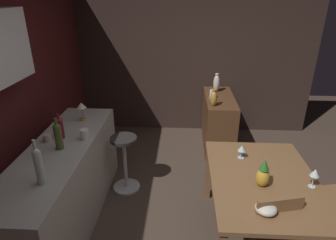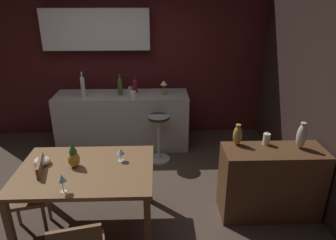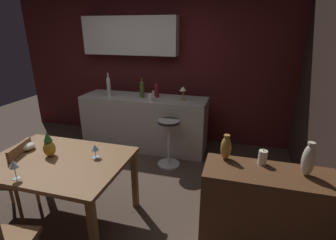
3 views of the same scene
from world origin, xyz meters
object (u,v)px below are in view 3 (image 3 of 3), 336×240
Objects in this scene: wine_bottle_clear at (109,86)px; cup_white at (151,98)px; vase_brass at (226,148)px; pineapple_centerpiece at (49,146)px; counter_lamp at (183,90)px; wine_glass_right at (14,165)px; fruit_bowl at (27,146)px; chair_near_window at (15,176)px; dining_table at (58,167)px; wine_bottle_olive at (142,89)px; wine_glass_left at (95,148)px; wine_bottle_ruby at (157,90)px; pillar_candle_tall at (263,157)px; vase_ceramic_ivory at (308,160)px; bar_stool at (169,142)px; sideboard_cabinet at (264,212)px; cup_cream at (154,93)px.

wine_bottle_clear reaches higher than cup_white.
vase_brass is (1.24, -1.44, -0.02)m from cup_white.
counter_lamp is (0.95, 1.89, 0.21)m from pineapple_centerpiece.
fruit_bowl is at bearing 125.70° from wine_glass_right.
chair_near_window is at bearing -117.07° from cup_white.
wine_bottle_olive reaches higher than dining_table.
wine_bottle_ruby reaches higher than wine_glass_left.
pillar_candle_tall is (1.57, -1.45, -0.07)m from cup_white.
wine_bottle_clear is 3.14m from vase_ceramic_ivory.
vase_brass is at bearing -52.53° from bar_stool.
cup_white is 2.13m from pillar_candle_tall.
pillar_candle_tall is (1.59, 0.17, 0.04)m from wine_glass_left.
counter_lamp is (-1.15, 1.76, 0.65)m from sideboard_cabinet.
wine_glass_right is 1.47× the size of cup_white.
chair_near_window is 2.17m from wine_bottle_olive.
cup_white is at bearing 74.22° from pineapple_centerpiece.
wine_bottle_olive is at bearing 179.91° from counter_lamp.
cup_white reaches higher than dining_table.
vase_ceramic_ivory reaches higher than dining_table.
wine_glass_right is (-0.86, -1.83, 0.49)m from bar_stool.
sideboard_cabinet is 8.99× the size of cup_white.
wine_glass_left reaches higher than sideboard_cabinet.
fruit_bowl is 2.16m from cup_cream.
wine_bottle_olive is at bearing 136.31° from sideboard_cabinet.
wine_bottle_olive is (-0.19, 1.79, 0.20)m from wine_glass_left.
bar_stool is at bearing 134.56° from sideboard_cabinet.
dining_table is at bearing -12.28° from fruit_bowl.
dining_table is 4.20× the size of wine_bottle_olive.
counter_lamp is at bearing -9.94° from wine_bottle_ruby.
vase_brass is (0.77, -1.62, -0.13)m from counter_lamp.
counter_lamp is at bearing 74.60° from wine_glass_left.
dining_table is at bearing -170.83° from pillar_candle_tall.
vase_ceramic_ivory reaches higher than wine_glass_left.
pillar_candle_tall is (2.48, 0.35, 0.40)m from chair_near_window.
bar_stool is at bearing 48.80° from chair_near_window.
wine_bottle_olive reaches higher than cup_white.
wine_bottle_clear is at bearing 97.44° from wine_glass_right.
wine_bottle_ruby reaches higher than cup_cream.
wine_bottle_clear is 0.80m from wine_bottle_ruby.
vase_ceramic_ivory reaches higher than sideboard_cabinet.
sideboard_cabinet is 10.03× the size of cup_cream.
chair_near_window is 0.34m from fruit_bowl.
wine_bottle_olive is 0.29m from cup_white.
wine_glass_right is at bearing -115.00° from bar_stool.
sideboard_cabinet is 2.52m from wine_bottle_ruby.
chair_near_window is 2.19× the size of wine_bottle_clear.
bar_stool is at bearing -57.25° from wine_bottle_ruby.
bar_stool is 0.84m from counter_lamp.
fruit_bowl is 2.11m from wine_bottle_ruby.
pillar_candle_tall is at bearing -47.92° from cup_cream.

